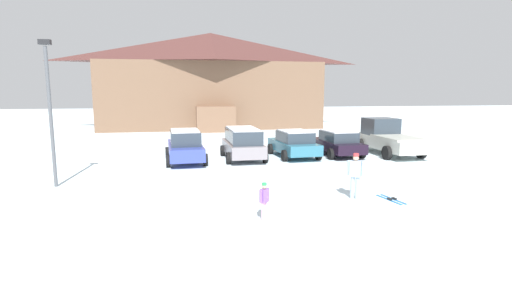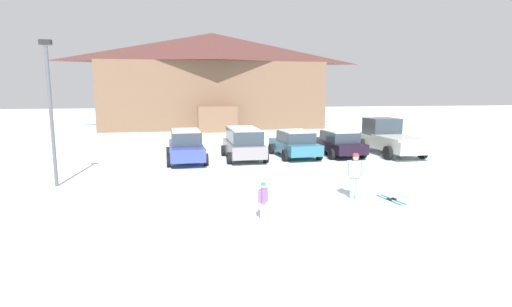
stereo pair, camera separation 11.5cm
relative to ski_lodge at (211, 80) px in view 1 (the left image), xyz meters
name	(u,v)px [view 1 (the left image)]	position (x,y,z in m)	size (l,w,h in m)	color
ground	(345,241)	(1.26, -32.52, -4.88)	(160.00, 160.00, 0.00)	white
ski_lodge	(211,80)	(0.00, 0.00, 0.00)	(22.71, 9.36, 9.61)	brown
parked_blue_hatchback	(185,146)	(-2.81, -19.96, -4.00)	(2.31, 4.86, 1.78)	#3645A4
parked_grey_wagon	(243,143)	(0.41, -19.71, -3.93)	(2.30, 4.47, 1.79)	gray
parked_teal_hatchback	(294,143)	(3.48, -19.45, -4.08)	(2.51, 4.46, 1.58)	#2D6B82
parked_black_sedan	(337,143)	(6.19, -19.36, -4.10)	(2.37, 4.46, 1.53)	black
pickup_truck	(387,138)	(9.44, -19.34, -3.89)	(2.51, 5.72, 2.15)	beige
skier_adult_in_blue_parka	(355,173)	(3.21, -28.68, -3.94)	(0.53, 0.42, 1.67)	#9AB0C4
skier_child_in_purple_jacket	(264,199)	(-0.50, -30.49, -4.22)	(0.34, 0.32, 1.16)	#ECADCE
pair_of_skis	(391,199)	(4.45, -29.06, -4.86)	(0.52, 1.42, 0.08)	#226BB9
lamp_post	(50,106)	(-8.05, -24.79, -1.61)	(0.44, 0.24, 5.84)	#515459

